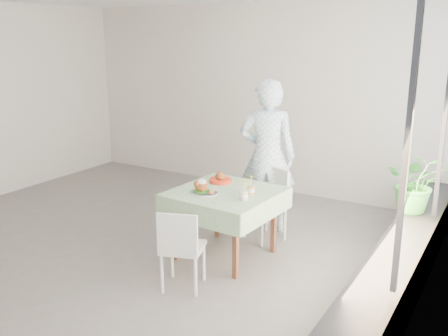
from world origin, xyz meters
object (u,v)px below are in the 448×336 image
Objects in this scene: cafe_table at (226,216)px; chair_near at (183,263)px; main_dish at (203,189)px; chair_far at (265,218)px; diner at (267,156)px; juice_cup_orange at (251,190)px; potted_plant at (416,183)px.

cafe_table is 0.85m from chair_near.
chair_near is at bearing -74.52° from main_dish.
chair_far is 1.05m from main_dish.
main_dish reaches higher than chair_near.
chair_far is at bearing 94.85° from diner.
juice_cup_orange is 0.38× the size of potted_plant.
cafe_table is 2.05m from potted_plant.
juice_cup_orange reaches higher than main_dish.
chair_near reaches higher than cafe_table.
potted_plant is at bearing 31.43° from cafe_table.
main_dish is at bearing -146.49° from potted_plant.
cafe_table is 1.04m from diner.
diner is 7.55× the size of juice_cup_orange.
chair_far reaches higher than cafe_table.
potted_plant is (1.69, 0.13, -0.10)m from diner.
juice_cup_orange is at bearing 71.37° from chair_near.
diner reaches higher than cafe_table.
chair_far is 2.78× the size of main_dish.
potted_plant reaches higher than cafe_table.
chair_near is 1.04m from juice_cup_orange.
cafe_table is 1.69× the size of potted_plant.
main_dish is (-0.19, -1.12, -0.14)m from diner.
chair_far is 1.48m from chair_near.
diner is at bearing 89.38° from chair_near.
main_dish reaches higher than cafe_table.
main_dish is (-0.17, 0.62, 0.55)m from chair_near.
chair_far reaches higher than chair_near.
diner is at bearing -175.69° from potted_plant.
potted_plant is at bearing 47.59° from chair_near.
juice_cup_orange reaches higher than chair_far.
main_dish is at bearing 105.48° from chair_near.
juice_cup_orange is 1.77m from potted_plant.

